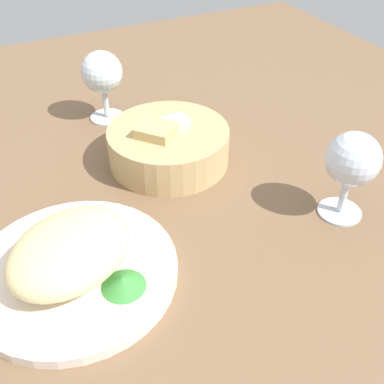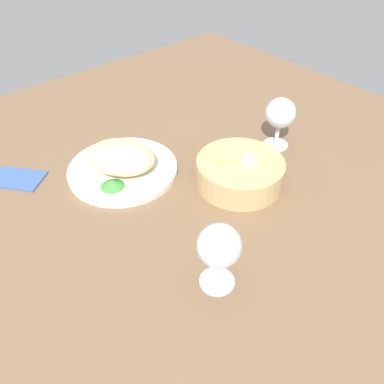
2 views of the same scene
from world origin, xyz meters
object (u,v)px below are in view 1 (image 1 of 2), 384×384
(wine_glass_near, at_px, (352,163))
(plate, at_px, (75,271))
(bread_basket, at_px, (168,145))
(wine_glass_far, at_px, (102,75))

(wine_glass_near, bearing_deg, plate, 172.24)
(bread_basket, xyz_separation_m, wine_glass_near, (0.16, -0.22, 0.05))
(wine_glass_far, bearing_deg, bread_basket, -76.09)
(bread_basket, bearing_deg, wine_glass_near, -53.45)
(plate, relative_size, wine_glass_far, 1.97)
(plate, height_order, bread_basket, bread_basket)
(wine_glass_near, bearing_deg, bread_basket, 126.55)
(plate, distance_m, wine_glass_far, 0.39)
(plate, xyz_separation_m, wine_glass_near, (0.36, -0.05, 0.08))
(plate, distance_m, bread_basket, 0.26)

